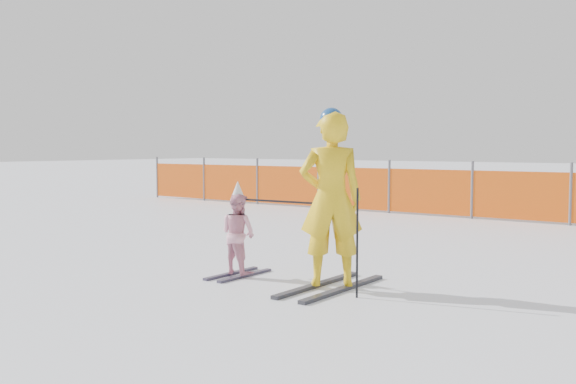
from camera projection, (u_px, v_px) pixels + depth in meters
name	position (u px, v px, depth m)	size (l,w,h in m)	color
ground	(263.00, 280.00, 7.50)	(120.00, 120.00, 0.00)	white
adult	(331.00, 199.00, 6.96)	(0.82, 1.59, 1.97)	black
child	(238.00, 233.00, 7.69)	(0.49, 0.92, 1.15)	black
ski_poles	(320.00, 222.00, 6.92)	(1.61, 0.22, 1.13)	black
safety_fence	(375.00, 189.00, 15.25)	(15.40, 0.06, 1.25)	#595960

